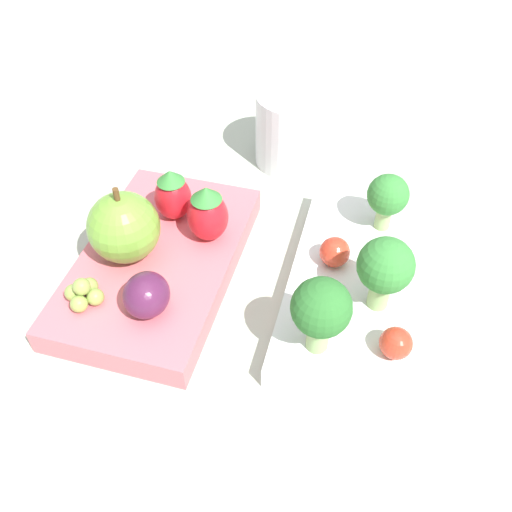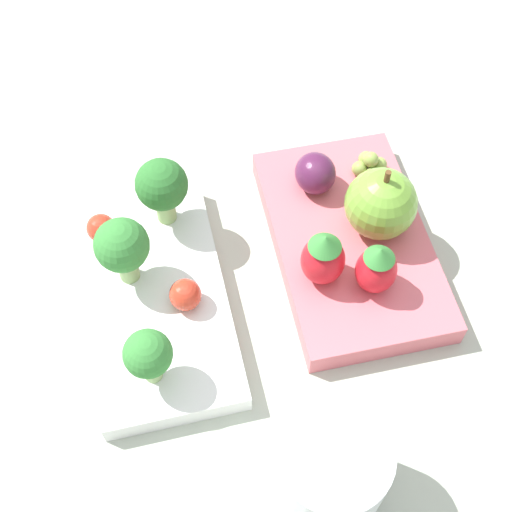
{
  "view_description": "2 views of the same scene",
  "coord_description": "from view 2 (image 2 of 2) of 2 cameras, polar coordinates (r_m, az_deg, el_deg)",
  "views": [
    {
      "loc": [
        0.31,
        0.07,
        0.36
      ],
      "look_at": [
        0.01,
        -0.0,
        0.03
      ],
      "focal_mm": 40.0,
      "sensor_mm": 36.0,
      "label": 1
    },
    {
      "loc": [
        -0.29,
        0.07,
        0.5
      ],
      "look_at": [
        0.01,
        -0.0,
        0.03
      ],
      "focal_mm": 50.0,
      "sensor_mm": 36.0,
      "label": 2
    }
  ],
  "objects": [
    {
      "name": "drinking_cup",
      "position": [
        0.48,
        5.95,
        -16.77
      ],
      "size": [
        0.07,
        0.07,
        0.08
      ],
      "color": "silver",
      "rests_on": "ground_plane"
    },
    {
      "name": "bento_box_fruit",
      "position": [
        0.59,
        7.53,
        1.06
      ],
      "size": [
        0.21,
        0.13,
        0.02
      ],
      "color": "#DB6670",
      "rests_on": "ground_plane"
    },
    {
      "name": "broccoli_floret_1",
      "position": [
        0.54,
        -10.66,
        0.72
      ],
      "size": [
        0.04,
        0.04,
        0.06
      ],
      "color": "#93B770",
      "rests_on": "bento_box_savoury"
    },
    {
      "name": "apple",
      "position": [
        0.57,
        9.95,
        4.13
      ],
      "size": [
        0.06,
        0.06,
        0.07
      ],
      "color": "#70A838",
      "rests_on": "bento_box_fruit"
    },
    {
      "name": "cherry_tomato_1",
      "position": [
        0.54,
        -5.68,
        -3.1
      ],
      "size": [
        0.02,
        0.02,
        0.02
      ],
      "color": "red",
      "rests_on": "bento_box_savoury"
    },
    {
      "name": "ground_plane",
      "position": [
        0.58,
        -0.2,
        -2.31
      ],
      "size": [
        4.0,
        4.0,
        0.0
      ],
      "primitive_type": "plane",
      "color": "#ADB7A3"
    },
    {
      "name": "plum",
      "position": [
        0.6,
        4.77,
        6.62
      ],
      "size": [
        0.04,
        0.03,
        0.03
      ],
      "color": "#511E42",
      "rests_on": "bento_box_fruit"
    },
    {
      "name": "strawberry_1",
      "position": [
        0.54,
        9.62,
        -0.98
      ],
      "size": [
        0.03,
        0.03,
        0.05
      ],
      "color": "red",
      "rests_on": "bento_box_fruit"
    },
    {
      "name": "bento_box_savoury",
      "position": [
        0.57,
        -7.9,
        -3.56
      ],
      "size": [
        0.21,
        0.11,
        0.02
      ],
      "color": "white",
      "rests_on": "ground_plane"
    },
    {
      "name": "cherry_tomato_0",
      "position": [
        0.59,
        -12.3,
        2.2
      ],
      "size": [
        0.02,
        0.02,
        0.02
      ],
      "color": "red",
      "rests_on": "bento_box_savoury"
    },
    {
      "name": "broccoli_floret_0",
      "position": [
        0.5,
        -8.63,
        -7.84
      ],
      "size": [
        0.03,
        0.03,
        0.05
      ],
      "color": "#93B770",
      "rests_on": "bento_box_savoury"
    },
    {
      "name": "grape_cluster",
      "position": [
        0.62,
        9.08,
        7.18
      ],
      "size": [
        0.03,
        0.03,
        0.02
      ],
      "color": "#8EA84C",
      "rests_on": "bento_box_fruit"
    },
    {
      "name": "broccoli_floret_2",
      "position": [
        0.57,
        -7.54,
        5.53
      ],
      "size": [
        0.04,
        0.04,
        0.06
      ],
      "color": "#93B770",
      "rests_on": "bento_box_savoury"
    },
    {
      "name": "strawberry_0",
      "position": [
        0.54,
        5.4,
        -0.15
      ],
      "size": [
        0.03,
        0.03,
        0.05
      ],
      "color": "red",
      "rests_on": "bento_box_fruit"
    }
  ]
}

